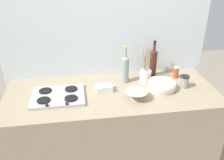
{
  "coord_description": "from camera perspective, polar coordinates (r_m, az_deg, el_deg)",
  "views": [
    {
      "loc": [
        -0.26,
        -1.77,
        1.96
      ],
      "look_at": [
        0.0,
        0.0,
        1.02
      ],
      "focal_mm": 39.44,
      "sensor_mm": 36.0,
      "label": 1
    }
  ],
  "objects": [
    {
      "name": "plate_stack",
      "position": [
        2.16,
        11.49,
        -1.28
      ],
      "size": [
        0.24,
        0.24,
        0.07
      ],
      "color": "silver",
      "rests_on": "counter_block"
    },
    {
      "name": "condiment_jar_rear",
      "position": [
        2.23,
        16.42,
        -0.34
      ],
      "size": [
        0.08,
        0.08,
        0.11
      ],
      "color": "#9E998C",
      "rests_on": "counter_block"
    },
    {
      "name": "counter_block",
      "position": [
        2.34,
        0.0,
        -12.44
      ],
      "size": [
        1.8,
        0.7,
        0.9
      ],
      "primitive_type": "cube",
      "color": "tan",
      "rests_on": "ground"
    },
    {
      "name": "utensil_crock",
      "position": [
        2.25,
        7.75,
        1.13
      ],
      "size": [
        0.1,
        0.1,
        0.32
      ],
      "color": "silver",
      "rests_on": "counter_block"
    },
    {
      "name": "wine_bottle_mid_left",
      "position": [
        2.33,
        9.53,
        4.09
      ],
      "size": [
        0.07,
        0.07,
        0.35
      ],
      "color": "#472314",
      "rests_on": "counter_block"
    },
    {
      "name": "stovetop_hob",
      "position": [
        2.06,
        -12.39,
        -3.65
      ],
      "size": [
        0.43,
        0.33,
        0.04
      ],
      "color": "#B2B2B7",
      "rests_on": "counter_block"
    },
    {
      "name": "butter_dish",
      "position": [
        2.09,
        -1.93,
        -1.94
      ],
      "size": [
        0.15,
        0.1,
        0.06
      ],
      "primitive_type": "cube",
      "rotation": [
        0.0,
        0.0,
        0.09
      ],
      "color": "white",
      "rests_on": "counter_block"
    },
    {
      "name": "wine_bottle_leftmost",
      "position": [
        2.2,
        3.09,
        2.65
      ],
      "size": [
        0.07,
        0.07,
        0.34
      ],
      "color": "gray",
      "rests_on": "counter_block"
    },
    {
      "name": "backsplash_panel",
      "position": [
        2.32,
        -1.39,
        6.94
      ],
      "size": [
        1.9,
        0.06,
        2.28
      ],
      "primitive_type": "cube",
      "color": "silver",
      "rests_on": "ground"
    },
    {
      "name": "mixing_bowl",
      "position": [
        1.98,
        5.65,
        -3.42
      ],
      "size": [
        0.18,
        0.18,
        0.07
      ],
      "color": "beige",
      "rests_on": "counter_block"
    },
    {
      "name": "condiment_jar_front",
      "position": [
        2.38,
        14.59,
        1.75
      ],
      "size": [
        0.05,
        0.05,
        0.11
      ],
      "color": "#C64C2D",
      "rests_on": "counter_block"
    }
  ]
}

